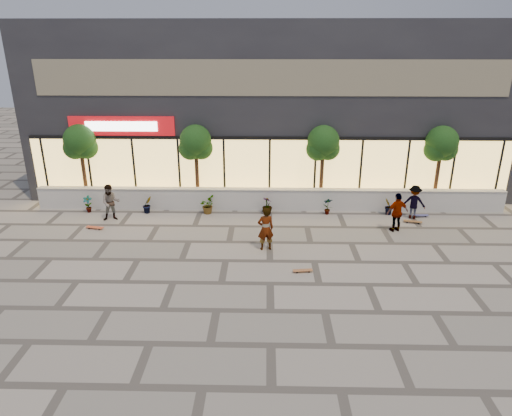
{
  "coord_description": "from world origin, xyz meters",
  "views": [
    {
      "loc": [
        -0.17,
        -13.39,
        7.73
      ],
      "look_at": [
        -0.56,
        3.73,
        1.3
      ],
      "focal_mm": 32.0,
      "sensor_mm": 36.0,
      "label": 1
    }
  ],
  "objects_px": {
    "skateboard_center": "(303,270)",
    "skateboard_right_near": "(413,221)",
    "tree_west": "(80,144)",
    "tree_midwest": "(196,144)",
    "tree_mideast": "(323,145)",
    "skateboard_left": "(95,227)",
    "skater_right_near": "(397,212)",
    "skater_left": "(111,203)",
    "tree_east": "(441,146)",
    "skateboard_right_far": "(420,215)",
    "skater_right_far": "(414,202)",
    "skater_center": "(266,229)"
  },
  "relations": [
    {
      "from": "tree_west",
      "to": "skater_center",
      "type": "relative_size",
      "value": 2.26
    },
    {
      "from": "tree_midwest",
      "to": "tree_mideast",
      "type": "xyz_separation_m",
      "value": [
        6.0,
        0.0,
        0.0
      ]
    },
    {
      "from": "tree_west",
      "to": "skater_right_near",
      "type": "xyz_separation_m",
      "value": [
        14.35,
        -3.15,
        -2.14
      ]
    },
    {
      "from": "skateboard_center",
      "to": "skateboard_left",
      "type": "xyz_separation_m",
      "value": [
        -8.65,
        3.64,
        0.01
      ]
    },
    {
      "from": "skater_left",
      "to": "skateboard_right_far",
      "type": "bearing_deg",
      "value": -12.06
    },
    {
      "from": "tree_midwest",
      "to": "skateboard_left",
      "type": "xyz_separation_m",
      "value": [
        -4.0,
        -3.24,
        -2.91
      ]
    },
    {
      "from": "tree_midwest",
      "to": "skateboard_right_far",
      "type": "relative_size",
      "value": 5.25
    },
    {
      "from": "skater_left",
      "to": "skateboard_right_far",
      "type": "distance_m",
      "value": 14.04
    },
    {
      "from": "skater_right_far",
      "to": "skateboard_right_far",
      "type": "relative_size",
      "value": 2.09
    },
    {
      "from": "tree_midwest",
      "to": "skater_left",
      "type": "bearing_deg",
      "value": -148.72
    },
    {
      "from": "skateboard_center",
      "to": "skateboard_right_far",
      "type": "relative_size",
      "value": 0.95
    },
    {
      "from": "skater_center",
      "to": "skateboard_right_near",
      "type": "relative_size",
      "value": 2.13
    },
    {
      "from": "skater_right_far",
      "to": "skater_center",
      "type": "bearing_deg",
      "value": 44.38
    },
    {
      "from": "tree_midwest",
      "to": "skateboard_right_near",
      "type": "relative_size",
      "value": 4.82
    },
    {
      "from": "skateboard_right_far",
      "to": "skateboard_right_near",
      "type": "bearing_deg",
      "value": -130.63
    },
    {
      "from": "tree_west",
      "to": "skater_right_near",
      "type": "distance_m",
      "value": 14.85
    },
    {
      "from": "skateboard_center",
      "to": "skateboard_right_near",
      "type": "xyz_separation_m",
      "value": [
        5.21,
        4.63,
        0.01
      ]
    },
    {
      "from": "tree_west",
      "to": "tree_east",
      "type": "height_order",
      "value": "same"
    },
    {
      "from": "skateboard_center",
      "to": "skater_left",
      "type": "bearing_deg",
      "value": 142.61
    },
    {
      "from": "tree_east",
      "to": "skateboard_right_far",
      "type": "xyz_separation_m",
      "value": [
        -1.07,
        -1.5,
        -2.91
      ]
    },
    {
      "from": "skateboard_center",
      "to": "skateboard_right_near",
      "type": "relative_size",
      "value": 0.87
    },
    {
      "from": "skater_right_near",
      "to": "skater_center",
      "type": "bearing_deg",
      "value": 1.83
    },
    {
      "from": "tree_midwest",
      "to": "skater_right_near",
      "type": "xyz_separation_m",
      "value": [
        8.85,
        -3.15,
        -2.14
      ]
    },
    {
      "from": "tree_west",
      "to": "skater_left",
      "type": "xyz_separation_m",
      "value": [
        1.92,
        -2.17,
        -2.16
      ]
    },
    {
      "from": "tree_midwest",
      "to": "tree_east",
      "type": "bearing_deg",
      "value": 0.0
    },
    {
      "from": "tree_midwest",
      "to": "skater_right_near",
      "type": "distance_m",
      "value": 9.63
    },
    {
      "from": "tree_west",
      "to": "tree_midwest",
      "type": "height_order",
      "value": "same"
    },
    {
      "from": "tree_midwest",
      "to": "tree_mideast",
      "type": "bearing_deg",
      "value": 0.0
    },
    {
      "from": "tree_mideast",
      "to": "skater_right_far",
      "type": "height_order",
      "value": "tree_mideast"
    },
    {
      "from": "tree_west",
      "to": "skateboard_left",
      "type": "height_order",
      "value": "tree_west"
    },
    {
      "from": "tree_midwest",
      "to": "skater_right_near",
      "type": "bearing_deg",
      "value": -19.58
    },
    {
      "from": "skateboard_left",
      "to": "skater_right_far",
      "type": "bearing_deg",
      "value": 17.0
    },
    {
      "from": "tree_mideast",
      "to": "skater_left",
      "type": "distance_m",
      "value": 10.05
    },
    {
      "from": "skater_center",
      "to": "skater_right_far",
      "type": "xyz_separation_m",
      "value": [
        6.67,
        3.4,
        -0.09
      ]
    },
    {
      "from": "skater_center",
      "to": "skateboard_right_near",
      "type": "xyz_separation_m",
      "value": [
        6.53,
        2.81,
        -0.79
      ]
    },
    {
      "from": "skater_right_near",
      "to": "skateboard_right_far",
      "type": "relative_size",
      "value": 2.26
    },
    {
      "from": "tree_mideast",
      "to": "skateboard_left",
      "type": "bearing_deg",
      "value": -162.06
    },
    {
      "from": "tree_west",
      "to": "tree_midwest",
      "type": "bearing_deg",
      "value": 0.0
    },
    {
      "from": "skater_right_near",
      "to": "skateboard_center",
      "type": "relative_size",
      "value": 2.38
    },
    {
      "from": "skater_center",
      "to": "tree_midwest",
      "type": "bearing_deg",
      "value": -70.58
    },
    {
      "from": "skater_right_near",
      "to": "skateboard_right_far",
      "type": "xyz_separation_m",
      "value": [
        1.58,
        1.65,
        -0.77
      ]
    },
    {
      "from": "skater_left",
      "to": "skater_right_near",
      "type": "distance_m",
      "value": 12.46
    },
    {
      "from": "tree_midwest",
      "to": "skateboard_right_near",
      "type": "height_order",
      "value": "tree_midwest"
    },
    {
      "from": "tree_west",
      "to": "skateboard_right_far",
      "type": "bearing_deg",
      "value": -5.38
    },
    {
      "from": "tree_mideast",
      "to": "skater_right_near",
      "type": "distance_m",
      "value": 4.76
    },
    {
      "from": "tree_west",
      "to": "skateboard_center",
      "type": "xyz_separation_m",
      "value": [
        10.15,
        -6.88,
        -2.92
      ]
    },
    {
      "from": "tree_mideast",
      "to": "skateboard_right_near",
      "type": "distance_m",
      "value": 5.33
    },
    {
      "from": "skater_right_near",
      "to": "skateboard_left",
      "type": "relative_size",
      "value": 2.14
    },
    {
      "from": "tree_midwest",
      "to": "skater_right_far",
      "type": "height_order",
      "value": "tree_midwest"
    },
    {
      "from": "tree_east",
      "to": "skateboard_left",
      "type": "height_order",
      "value": "tree_east"
    }
  ]
}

